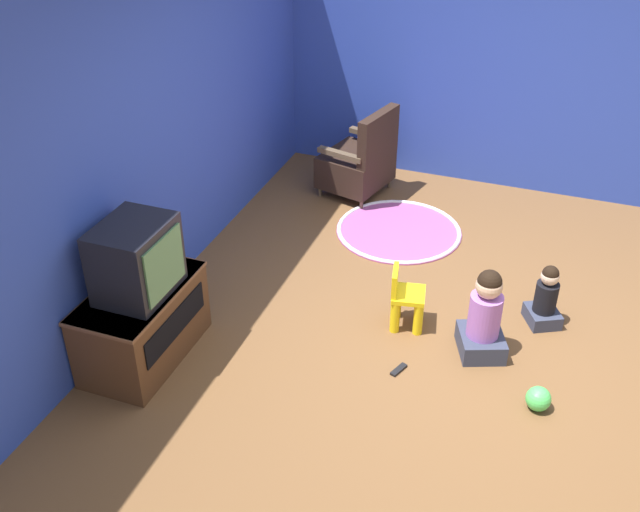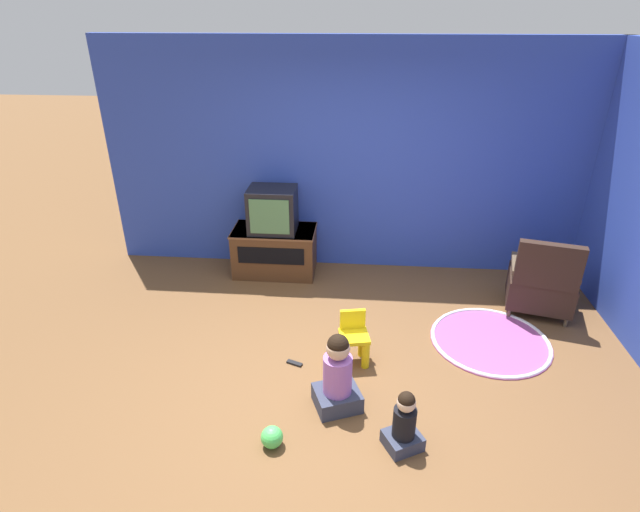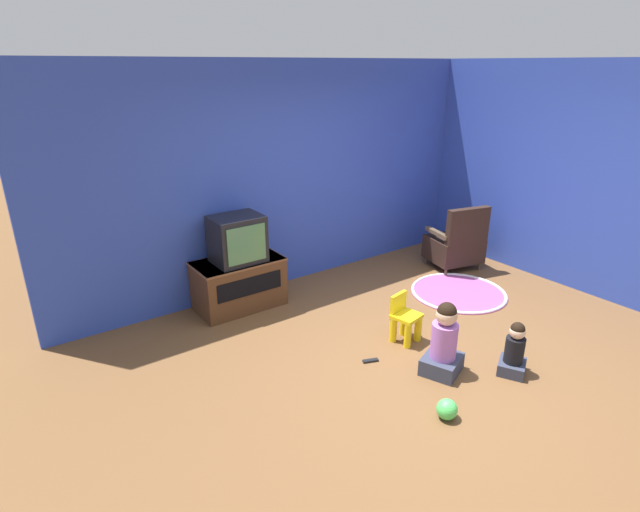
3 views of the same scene
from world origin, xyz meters
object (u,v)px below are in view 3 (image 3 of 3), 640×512
Objects in this scene: child_watching_center at (444,343)px; yellow_kid_chair at (405,321)px; black_armchair at (456,244)px; tv_cabinet at (239,283)px; remote_control at (370,361)px; television at (237,239)px; child_watching_left at (514,351)px; toy_ball at (447,409)px.

yellow_kid_chair is at bearing 57.33° from child_watching_center.
black_armchair is at bearing 16.10° from child_watching_center.
remote_control is at bearing -75.19° from tv_cabinet.
tv_cabinet is 2.43m from child_watching_center.
tv_cabinet is 1.80× the size of television.
black_armchair is 5.76× the size of remote_control.
television reaches higher than black_armchair.
black_armchair reaches higher than remote_control.
yellow_kid_chair is (-1.94, -0.99, -0.12)m from black_armchair.
black_armchair is 2.61m from child_watching_center.
remote_control is (0.47, -1.76, -0.29)m from tv_cabinet.
black_armchair is at bearing 15.78° from yellow_kid_chair.
child_watching_left is (1.40, -2.61, -0.61)m from television.
child_watching_left is at bearing -62.19° from tv_cabinet.
toy_ball is (-2.52, -2.06, -0.26)m from black_armchair.
remote_control is (0.04, 0.96, -0.07)m from toy_ball.
child_watching_center is at bearing -68.35° from television.
child_watching_center is 4.16× the size of toy_ball.
television is 2.46m from child_watching_center.
toy_ball is (-0.58, -1.07, -0.13)m from yellow_kid_chair.
black_armchair reaches higher than toy_ball.
black_armchair is at bearing -12.78° from tv_cabinet.
television is at bearing -53.91° from remote_control.
tv_cabinet reaches higher than child_watching_left.
black_armchair is 1.75× the size of child_watching_left.
tv_cabinet is at bearing 98.86° from toy_ball.
remote_control is (-2.48, -1.10, -0.33)m from black_armchair.
remote_control is at bearing 108.46° from child_watching_center.
television is 0.79× the size of child_watching_center.
black_armchair is at bearing -135.16° from remote_control.
child_watching_center is at bearing -112.30° from yellow_kid_chair.
tv_cabinet is at bearing 109.93° from yellow_kid_chair.
remote_control is (-0.93, 0.88, -0.21)m from child_watching_left.
television is at bearing 98.96° from toy_ball.
television is 1.12× the size of yellow_kid_chair.
toy_ball is at bearing 108.56° from remote_control.
television reaches higher than yellow_kid_chair.
black_armchair is 2.18m from yellow_kid_chair.
yellow_kid_chair reaches higher than remote_control.
television is 1.97m from remote_control.
toy_ball is at bearing 52.85° from black_armchair.
television is 1.08× the size of child_watching_left.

